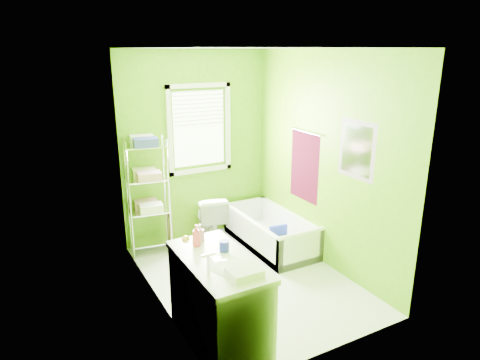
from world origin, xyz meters
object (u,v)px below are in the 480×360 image
bathtub (271,236)px  vanity (219,299)px  toilet (210,218)px  wire_shelf_unit (148,184)px

bathtub → vanity: bearing=-135.5°
toilet → wire_shelf_unit: (-0.81, 0.11, 0.60)m
vanity → wire_shelf_unit: bearing=89.6°
toilet → vanity: vanity is taller
bathtub → vanity: 2.11m
bathtub → wire_shelf_unit: 1.79m
wire_shelf_unit → bathtub: bearing=-23.3°
bathtub → toilet: 0.87m
toilet → vanity: size_ratio=0.63×
bathtub → vanity: vanity is taller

